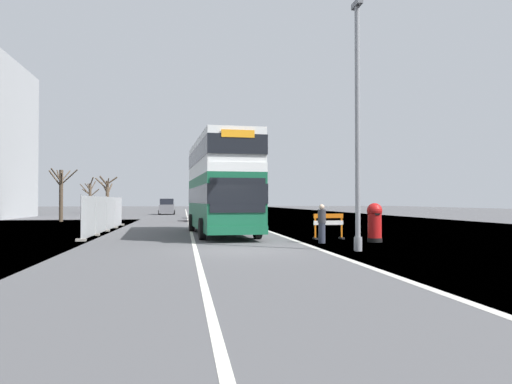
# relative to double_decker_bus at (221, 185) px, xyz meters

# --- Properties ---
(ground) EXTENTS (140.00, 280.00, 0.10)m
(ground) POSITION_rel_double_decker_bus_xyz_m (0.83, -8.00, -2.68)
(ground) COLOR #4C4C4F
(double_decker_bus) EXTENTS (3.30, 11.01, 4.95)m
(double_decker_bus) POSITION_rel_double_decker_bus_xyz_m (0.00, 0.00, 0.00)
(double_decker_bus) COLOR #145638
(double_decker_bus) RESTS_ON ground
(lamppost_foreground) EXTENTS (0.29, 0.70, 8.91)m
(lamppost_foreground) POSITION_rel_double_decker_bus_xyz_m (4.17, -9.09, 1.58)
(lamppost_foreground) COLOR gray
(lamppost_foreground) RESTS_ON ground
(red_pillar_postbox) EXTENTS (0.66, 0.66, 1.68)m
(red_pillar_postbox) POSITION_rel_double_decker_bus_xyz_m (6.22, -5.66, -1.71)
(red_pillar_postbox) COLOR black
(red_pillar_postbox) RESTS_ON ground
(roadworks_barrier) EXTENTS (1.44, 0.50, 1.18)m
(roadworks_barrier) POSITION_rel_double_decker_bus_xyz_m (4.72, -3.84, -1.91)
(roadworks_barrier) COLOR orange
(roadworks_barrier) RESTS_ON ground
(construction_site_fence) EXTENTS (0.44, 13.80, 2.06)m
(construction_site_fence) POSITION_rel_double_decker_bus_xyz_m (-6.38, 3.41, -1.65)
(construction_site_fence) COLOR #A8AAAD
(construction_site_fence) RESTS_ON ground
(car_oncoming_near) EXTENTS (1.97, 4.02, 2.36)m
(car_oncoming_near) POSITION_rel_double_decker_bus_xyz_m (0.20, 16.42, -1.53)
(car_oncoming_near) COLOR maroon
(car_oncoming_near) RESTS_ON ground
(car_receding_mid) EXTENTS (2.07, 4.00, 2.16)m
(car_receding_mid) POSITION_rel_double_decker_bus_xyz_m (0.46, 23.56, -1.63)
(car_receding_mid) COLOR slate
(car_receding_mid) RESTS_ON ground
(car_receding_far) EXTENTS (1.93, 4.34, 2.18)m
(car_receding_far) POSITION_rel_double_decker_bus_xyz_m (0.98, 31.73, -1.62)
(car_receding_far) COLOR slate
(car_receding_far) RESTS_ON ground
(car_far_side) EXTENTS (2.06, 4.17, 2.05)m
(car_far_side) POSITION_rel_double_decker_bus_xyz_m (-4.07, 37.91, -1.67)
(car_far_side) COLOR slate
(car_far_side) RESTS_ON ground
(bare_tree_far_verge_near) EXTENTS (2.53, 2.51, 4.52)m
(bare_tree_far_verge_near) POSITION_rel_double_decker_bus_xyz_m (-12.27, 17.49, -0.08)
(bare_tree_far_verge_near) COLOR #4C3D2D
(bare_tree_far_verge_near) RESTS_ON ground
(bare_tree_far_verge_mid) EXTENTS (2.91, 2.79, 5.04)m
(bare_tree_far_verge_mid) POSITION_rel_double_decker_bus_xyz_m (-11.99, 40.45, 0.10)
(bare_tree_far_verge_mid) COLOR #4C3D2D
(bare_tree_far_verge_mid) RESTS_ON ground
(bare_tree_far_verge_far) EXTENTS (2.88, 2.52, 5.34)m
(bare_tree_far_verge_far) POSITION_rel_double_decker_bus_xyz_m (-15.79, 49.14, -0.04)
(bare_tree_far_verge_far) COLOR #4C3D2D
(bare_tree_far_verge_far) RESTS_ON ground
(pedestrian_at_kerb) EXTENTS (0.34, 0.34, 1.63)m
(pedestrian_at_kerb) POSITION_rel_double_decker_bus_xyz_m (3.82, -5.83, -1.81)
(pedestrian_at_kerb) COLOR #2D3342
(pedestrian_at_kerb) RESTS_ON ground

